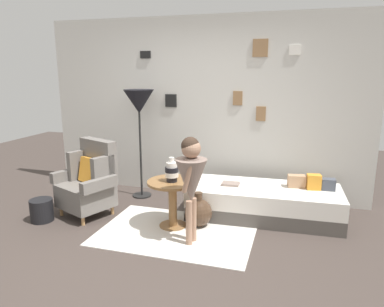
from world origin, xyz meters
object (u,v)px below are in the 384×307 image
Objects in this scene: person_child at (191,176)px; floor_lamp at (139,105)px; daybed at (264,202)px; vase_striped at (172,171)px; side_table at (172,194)px; book_on_daybed at (231,184)px; magazine_basket at (42,210)px; demijohn_near at (198,212)px; armchair at (90,181)px.

floor_lamp is at bearing 133.08° from person_child.
vase_striped is (-1.01, -0.63, 0.50)m from daybed.
daybed is at bearing 54.56° from person_child.
person_child reaches higher than side_table.
person_child is at bearing -46.92° from floor_lamp.
daybed is at bearing 30.85° from side_table.
magazine_basket is at bearing -158.04° from book_on_daybed.
magazine_basket is at bearing -124.27° from floor_lamp.
vase_striped is at bearing -156.96° from demijohn_near.
side_table reaches higher than daybed.
armchair is 3.46× the size of magazine_basket.
daybed is at bearing 4.21° from book_on_daybed.
vase_striped is at bearing -67.57° from side_table.
person_child reaches higher than demijohn_near.
book_on_daybed is 0.79× the size of magazine_basket.
vase_striped is at bearing 135.35° from person_child.
magazine_basket is at bearing -168.98° from side_table.
vase_striped is 0.18× the size of floor_lamp.
daybed is 6.64× the size of vase_striped.
book_on_daybed is 0.61m from demijohn_near.
floor_lamp is at bearing 171.49° from daybed.
book_on_daybed reaches higher than daybed.
person_child reaches higher than armchair.
magazine_basket is (-1.63, -0.32, -0.27)m from side_table.
side_table is 1.68m from magazine_basket.
magazine_basket is (-0.46, -0.39, -0.30)m from armchair.
floor_lamp is 1.80m from demijohn_near.
demijohn_near is at bearing 19.39° from side_table.
book_on_daybed is at bearing 15.88° from armchair.
side_table is at bearing 112.43° from vase_striped.
side_table is 1.53m from floor_lamp.
floor_lamp is 7.19× the size of book_on_daybed.
armchair is 1.21m from vase_striped.
demijohn_near is at bearing 95.85° from person_child.
floor_lamp is 1.90m from magazine_basket.
book_on_daybed is at bearing 44.33° from side_table.
book_on_daybed is (1.76, 0.50, -0.02)m from armchair.
floor_lamp reaches higher than daybed.
demijohn_near is 1.97m from magazine_basket.
demijohn_near is at bearing -35.24° from floor_lamp.
daybed is 8.78× the size of book_on_daybed.
vase_striped is (1.18, -0.09, 0.26)m from armchair.
vase_striped reaches higher than daybed.
side_table is at bearing -47.47° from floor_lamp.
person_child is at bearing -105.24° from book_on_daybed.
person_child is at bearing -45.56° from side_table.
person_child is 2.06m from magazine_basket.
daybed is 1.22× the size of floor_lamp.
vase_striped is (0.01, -0.02, 0.28)m from side_table.
vase_striped is 0.61m from demijohn_near.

